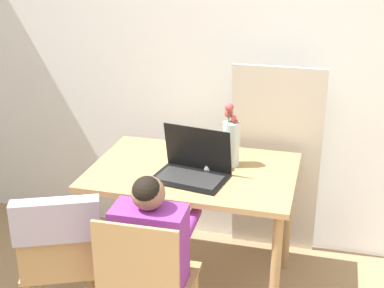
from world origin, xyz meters
name	(u,v)px	position (x,y,z in m)	size (l,w,h in m)	color
wall_back	(265,58)	(0.00, 2.23, 1.25)	(6.40, 0.05, 2.50)	white
dining_table	(193,186)	(-0.28, 1.59, 0.66)	(1.11, 0.75, 0.76)	tan
chair_spare	(61,246)	(-0.76, 0.96, 0.58)	(0.54, 0.55, 0.86)	tan
person_seated	(154,244)	(-0.33, 1.04, 0.61)	(0.35, 0.43, 0.99)	purple
laptop	(193,166)	(-0.26, 1.50, 0.82)	(0.41, 0.31, 0.26)	black
flower_vase	(231,140)	(-0.09, 1.70, 0.91)	(0.09, 0.09, 0.36)	silver
water_bottle	(209,152)	(-0.19, 1.60, 0.86)	(0.07, 0.07, 0.22)	silver
cardboard_panel	(275,163)	(0.12, 2.08, 0.63)	(0.54, 0.19, 1.26)	silver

